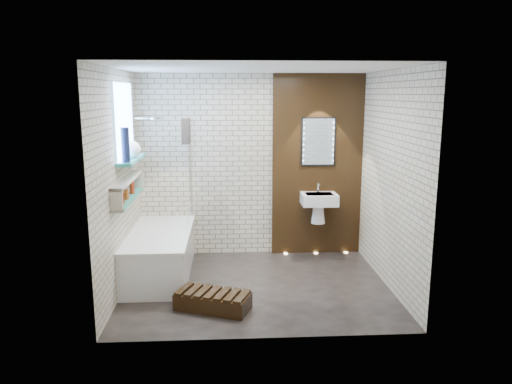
{
  "coord_description": "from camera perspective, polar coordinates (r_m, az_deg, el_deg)",
  "views": [
    {
      "loc": [
        -0.33,
        -5.63,
        2.32
      ],
      "look_at": [
        0.0,
        0.15,
        1.15
      ],
      "focal_mm": 34.24,
      "sensor_mm": 36.0,
      "label": 1
    }
  ],
  "objects": [
    {
      "name": "bath_screen",
      "position": [
        6.62,
        -7.91,
        2.28
      ],
      "size": [
        0.01,
        0.78,
        1.4
      ],
      "primitive_type": "cube",
      "color": "white",
      "rests_on": "bathtub"
    },
    {
      "name": "towel",
      "position": [
        6.37,
        -8.18,
        7.08
      ],
      "size": [
        0.1,
        0.25,
        0.33
      ],
      "primitive_type": "cube",
      "color": "black",
      "rests_on": "bath_screen"
    },
    {
      "name": "washbasin",
      "position": [
        7.0,
        7.35,
        -1.31
      ],
      "size": [
        0.5,
        0.36,
        0.58
      ],
      "color": "white",
      "rests_on": "walnut_panel"
    },
    {
      "name": "led_mirror",
      "position": [
        7.01,
        7.3,
        5.85
      ],
      "size": [
        0.5,
        0.02,
        0.7
      ],
      "color": "black",
      "rests_on": "walnut_panel"
    },
    {
      "name": "walnut_panel",
      "position": [
        7.09,
        7.17,
        3.07
      ],
      "size": [
        1.3,
        0.06,
        2.6
      ],
      "primitive_type": "cube",
      "color": "black",
      "rests_on": "ground"
    },
    {
      "name": "room_shell",
      "position": [
        5.73,
        0.09,
        1.17
      ],
      "size": [
        3.24,
        3.2,
        2.6
      ],
      "color": "#B9AF93",
      "rests_on": "ground"
    },
    {
      "name": "sill_vases",
      "position": [
        6.04,
        -14.47,
        4.99
      ],
      "size": [
        0.21,
        0.53,
        0.4
      ],
      "color": "#141B38",
      "rests_on": "clerestory_window"
    },
    {
      "name": "floor_uplights",
      "position": [
        7.33,
        7.02,
        -7.09
      ],
      "size": [
        0.96,
        0.06,
        0.01
      ],
      "color": "#FFD899",
      "rests_on": "ground"
    },
    {
      "name": "display_niche",
      "position": [
        6.01,
        -14.73,
        0.3
      ],
      "size": [
        0.14,
        1.3,
        0.26
      ],
      "color": "teal",
      "rests_on": "room_shell"
    },
    {
      "name": "shower_head",
      "position": [
        6.66,
        -11.77,
        8.43
      ],
      "size": [
        0.18,
        0.18,
        0.02
      ],
      "primitive_type": "cylinder",
      "color": "silver",
      "rests_on": "room_shell"
    },
    {
      "name": "walnut_step",
      "position": [
        5.49,
        -5.07,
        -12.62
      ],
      "size": [
        0.87,
        0.62,
        0.18
      ],
      "primitive_type": "cube",
      "rotation": [
        0.0,
        0.0,
        -0.37
      ],
      "color": "black",
      "rests_on": "ground"
    },
    {
      "name": "bathtub",
      "position": [
        6.47,
        -11.13,
        -7.07
      ],
      "size": [
        0.79,
        1.74,
        0.7
      ],
      "color": "white",
      "rests_on": "ground"
    },
    {
      "name": "niche_bottles",
      "position": [
        5.95,
        -14.83,
        -0.14
      ],
      "size": [
        0.06,
        0.64,
        0.15
      ],
      "color": "maroon",
      "rests_on": "display_niche"
    },
    {
      "name": "ground",
      "position": [
        6.1,
        0.08,
        -10.93
      ],
      "size": [
        3.2,
        3.2,
        0.0
      ],
      "primitive_type": "plane",
      "color": "black",
      "rests_on": "ground"
    },
    {
      "name": "clerestory_window",
      "position": [
        6.12,
        -15.06,
        7.11
      ],
      "size": [
        0.18,
        1.0,
        0.94
      ],
      "color": "#7FADE0",
      "rests_on": "room_shell"
    }
  ]
}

